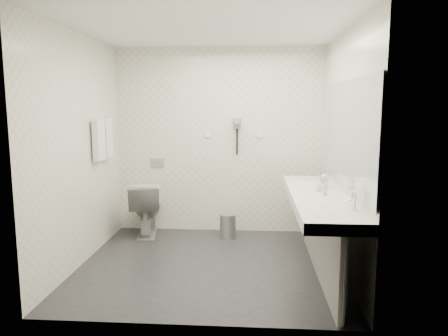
{
  "coord_description": "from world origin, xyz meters",
  "views": [
    {
      "loc": [
        0.46,
        -4.37,
        1.72
      ],
      "look_at": [
        0.15,
        0.15,
        1.05
      ],
      "focal_mm": 33.55,
      "sensor_mm": 36.0,
      "label": 1
    }
  ],
  "objects": [
    {
      "name": "toilet",
      "position": [
        -0.96,
        1.03,
        0.36
      ],
      "size": [
        0.52,
        0.78,
        0.73
      ],
      "primitive_type": "imported",
      "rotation": [
        0.0,
        0.0,
        3.31
      ],
      "color": "white",
      "rests_on": "floor"
    },
    {
      "name": "towel_far",
      "position": [
        -1.34,
        0.69,
        1.33
      ],
      "size": [
        0.07,
        0.24,
        0.48
      ],
      "primitive_type": "cube",
      "color": "white",
      "rests_on": "towel_rail"
    },
    {
      "name": "wall_back",
      "position": [
        0.0,
        1.3,
        1.25
      ],
      "size": [
        2.8,
        0.0,
        2.8
      ],
      "primitive_type": "plane",
      "rotation": [
        1.57,
        0.0,
        0.0
      ],
      "color": "white",
      "rests_on": "floor"
    },
    {
      "name": "wall_right",
      "position": [
        1.4,
        0.0,
        1.25
      ],
      "size": [
        0.0,
        2.6,
        2.6
      ],
      "primitive_type": "plane",
      "rotation": [
        1.57,
        0.0,
        -1.57
      ],
      "color": "white",
      "rests_on": "floor"
    },
    {
      "name": "basin_near",
      "position": [
        1.12,
        -0.85,
        0.83
      ],
      "size": [
        0.4,
        0.31,
        0.05
      ],
      "primitive_type": "ellipsoid",
      "color": "white",
      "rests_on": "vanity_counter"
    },
    {
      "name": "basin_far",
      "position": [
        1.12,
        0.45,
        0.83
      ],
      "size": [
        0.4,
        0.31,
        0.05
      ],
      "primitive_type": "ellipsoid",
      "color": "white",
      "rests_on": "vanity_counter"
    },
    {
      "name": "dryer_cradle",
      "position": [
        0.25,
        1.27,
        1.5
      ],
      "size": [
        0.1,
        0.04,
        0.14
      ],
      "primitive_type": "cube",
      "color": "gray",
      "rests_on": "wall_back"
    },
    {
      "name": "faucet_near",
      "position": [
        1.32,
        -0.85,
        0.92
      ],
      "size": [
        0.04,
        0.04,
        0.15
      ],
      "primitive_type": "cylinder",
      "color": "silver",
      "rests_on": "vanity_counter"
    },
    {
      "name": "vanity_panel",
      "position": [
        1.15,
        -0.2,
        0.38
      ],
      "size": [
        0.03,
        2.15,
        0.75
      ],
      "primitive_type": "cube",
      "color": "gray",
      "rests_on": "floor"
    },
    {
      "name": "glass_right",
      "position": [
        1.22,
        0.12,
        0.91
      ],
      "size": [
        0.09,
        0.09,
        0.12
      ],
      "primitive_type": "cylinder",
      "rotation": [
        0.0,
        0.0,
        -0.35
      ],
      "color": "silver",
      "rests_on": "vanity_counter"
    },
    {
      "name": "pedal_bin",
      "position": [
        0.15,
        0.96,
        0.15
      ],
      "size": [
        0.23,
        0.23,
        0.3
      ],
      "primitive_type": "cylinder",
      "rotation": [
        0.0,
        0.0,
        -0.04
      ],
      "color": "#B2B5BA",
      "rests_on": "floor"
    },
    {
      "name": "vanity_post_near",
      "position": [
        1.18,
        -1.24,
        0.38
      ],
      "size": [
        0.06,
        0.06,
        0.75
      ],
      "primitive_type": "cylinder",
      "color": "silver",
      "rests_on": "floor"
    },
    {
      "name": "soap_bottle_c",
      "position": [
        1.17,
        -0.27,
        0.91
      ],
      "size": [
        0.05,
        0.05,
        0.12
      ],
      "primitive_type": "imported",
      "rotation": [
        0.0,
        0.0,
        -0.08
      ],
      "color": "beige",
      "rests_on": "vanity_counter"
    },
    {
      "name": "mirror",
      "position": [
        1.39,
        -0.2,
        1.45
      ],
      "size": [
        0.02,
        2.2,
        1.05
      ],
      "primitive_type": "cube",
      "color": "#B2BCC6",
      "rests_on": "wall_right"
    },
    {
      "name": "floor",
      "position": [
        0.0,
        0.0,
        0.0
      ],
      "size": [
        2.8,
        2.8,
        0.0
      ],
      "primitive_type": "plane",
      "color": "#242428",
      "rests_on": "ground"
    },
    {
      "name": "wall_front",
      "position": [
        0.0,
        -1.3,
        1.25
      ],
      "size": [
        2.8,
        0.0,
        2.8
      ],
      "primitive_type": "plane",
      "rotation": [
        -1.57,
        0.0,
        0.0
      ],
      "color": "white",
      "rests_on": "floor"
    },
    {
      "name": "dryer_barrel",
      "position": [
        0.25,
        1.2,
        1.53
      ],
      "size": [
        0.08,
        0.14,
        0.08
      ],
      "primitive_type": "cylinder",
      "rotation": [
        1.57,
        0.0,
        0.0
      ],
      "color": "gray",
      "rests_on": "dryer_cradle"
    },
    {
      "name": "towel_near",
      "position": [
        -1.34,
        0.41,
        1.33
      ],
      "size": [
        0.07,
        0.24,
        0.48
      ],
      "primitive_type": "cube",
      "color": "white",
      "rests_on": "towel_rail"
    },
    {
      "name": "wall_left",
      "position": [
        -1.4,
        0.0,
        1.25
      ],
      "size": [
        0.0,
        2.6,
        2.6
      ],
      "primitive_type": "plane",
      "rotation": [
        1.57,
        0.0,
        1.57
      ],
      "color": "white",
      "rests_on": "floor"
    },
    {
      "name": "glass_left",
      "position": [
        1.23,
        0.06,
        0.9
      ],
      "size": [
        0.06,
        0.06,
        0.1
      ],
      "primitive_type": "cylinder",
      "rotation": [
        0.0,
        0.0,
        0.06
      ],
      "color": "silver",
      "rests_on": "vanity_counter"
    },
    {
      "name": "dryer_cord",
      "position": [
        0.25,
        1.26,
        1.25
      ],
      "size": [
        0.02,
        0.02,
        0.35
      ],
      "primitive_type": "cylinder",
      "color": "black",
      "rests_on": "dryer_cradle"
    },
    {
      "name": "faucet_far",
      "position": [
        1.32,
        0.45,
        0.92
      ],
      "size": [
        0.04,
        0.04,
        0.15
      ],
      "primitive_type": "cylinder",
      "color": "silver",
      "rests_on": "vanity_counter"
    },
    {
      "name": "vanity_counter",
      "position": [
        1.12,
        -0.2,
        0.8
      ],
      "size": [
        0.55,
        2.2,
        0.1
      ],
      "primitive_type": "cube",
      "color": "white",
      "rests_on": "floor"
    },
    {
      "name": "soap_bottle_a",
      "position": [
        1.14,
        -0.09,
        0.9
      ],
      "size": [
        0.06,
        0.06,
        0.09
      ],
      "primitive_type": "imported",
      "rotation": [
        0.0,
        0.0,
        0.66
      ],
      "color": "beige",
      "rests_on": "vanity_counter"
    },
    {
      "name": "towel_rail",
      "position": [
        -1.35,
        0.55,
        1.55
      ],
      "size": [
        0.02,
        0.62,
        0.02
      ],
      "primitive_type": "cylinder",
      "rotation": [
        1.57,
        0.0,
        0.0
      ],
      "color": "silver",
      "rests_on": "wall_left"
    },
    {
      "name": "bin_lid",
      "position": [
        0.15,
        0.96,
        0.31
      ],
      "size": [
        0.22,
        0.22,
        0.02
      ],
      "primitive_type": "cylinder",
      "color": "#B2B5BA",
      "rests_on": "pedal_bin"
    },
    {
      "name": "flush_plate",
      "position": [
        -0.85,
        1.29,
        0.95
      ],
      "size": [
        0.18,
        0.02,
        0.12
      ],
      "primitive_type": "cube",
      "color": "#B2B5BA",
      "rests_on": "wall_back"
    },
    {
      "name": "switch_plate_b",
      "position": [
        0.55,
        1.29,
        1.35
      ],
      "size": [
        0.09,
        0.02,
        0.09
      ],
      "primitive_type": "cube",
      "color": "white",
      "rests_on": "wall_back"
    },
    {
      "name": "switch_plate_a",
      "position": [
        -0.15,
        1.29,
        1.35
      ],
      "size": [
        0.09,
        0.02,
        0.09
      ],
      "primitive_type": "cube",
      "color": "white",
      "rests_on": "wall_back"
    },
    {
      "name": "ceiling",
      "position": [
        0.0,
        0.0,
        2.5
      ],
      "size": [
        2.8,
        2.8,
        0.0
      ],
      "primitive_type": "plane",
      "rotation": [
        3.14,
        0.0,
        0.0
      ],
      "color": "white",
      "rests_on": "wall_back"
    },
    {
      "name": "vanity_post_far",
      "position": [
        1.18,
        0.84,
        0.38
      ],
      "size": [
        0.06,
        0.06,
        0.75
      ],
      "primitive_type": "cylinder",
      "color": "silver",
      "rests_on": "floor"
    }
  ]
}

